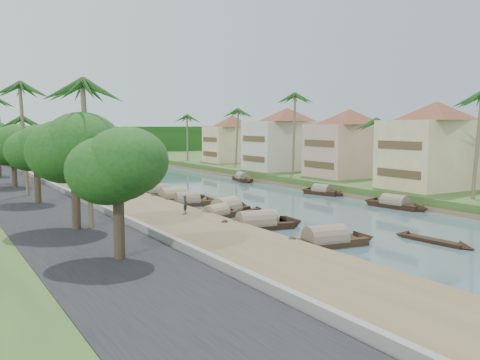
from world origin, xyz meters
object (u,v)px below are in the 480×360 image
building_near (435,144)px  person_near (186,204)px  bridge (99,156)px  sampan_1 (262,223)px  sampan_0 (325,241)px

building_near → person_near: building_near is taller
bridge → sampan_1: bridge is taller
bridge → sampan_0: bearing=-95.6°
bridge → building_near: 76.54m
bridge → person_near: person_near is taller
sampan_1 → person_near: bearing=130.0°
bridge → person_near: (-13.16, -73.54, -0.10)m
bridge → sampan_0: (-8.53, -87.27, -1.31)m
person_near → sampan_1: bearing=-115.8°
building_near → sampan_1: size_ratio=2.22×
building_near → sampan_1: building_near is taller
sampan_1 → bridge: bearing=84.6°
building_near → sampan_0: building_near is taller
person_near → building_near: bearing=-65.8°
building_near → sampan_0: size_ratio=1.69×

